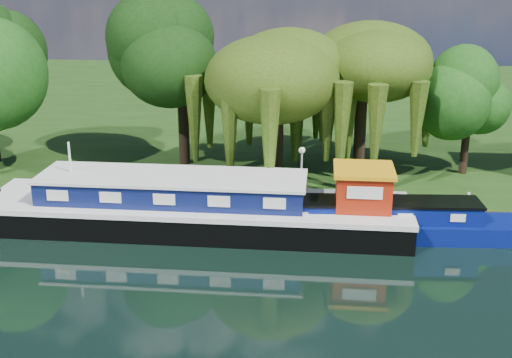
# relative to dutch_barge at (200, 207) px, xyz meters

# --- Properties ---
(ground) EXTENTS (120.00, 120.00, 0.00)m
(ground) POSITION_rel_dutch_barge_xyz_m (4.30, -5.93, -1.08)
(ground) COLOR black
(far_bank) EXTENTS (120.00, 52.00, 0.45)m
(far_bank) POSITION_rel_dutch_barge_xyz_m (4.30, 28.07, -0.86)
(far_bank) COLOR #19340E
(far_bank) RESTS_ON ground
(dutch_barge) EXTENTS (20.74, 4.72, 4.38)m
(dutch_barge) POSITION_rel_dutch_barge_xyz_m (0.00, 0.00, 0.00)
(dutch_barge) COLOR black
(dutch_barge) RESTS_ON ground
(narrowboat) EXTENTS (13.78, 3.16, 1.99)m
(narrowboat) POSITION_rel_dutch_barge_xyz_m (8.50, -0.24, -0.37)
(narrowboat) COLOR navy
(narrowboat) RESTS_ON ground
(red_dinghy) EXTENTS (4.01, 3.35, 0.71)m
(red_dinghy) POSITION_rel_dutch_barge_xyz_m (-2.32, 0.56, -1.08)
(red_dinghy) COLOR maroon
(red_dinghy) RESTS_ON ground
(willow_left) EXTENTS (6.75, 6.75, 8.08)m
(willow_left) POSITION_rel_dutch_barge_xyz_m (3.30, 6.82, 5.24)
(willow_left) COLOR black
(willow_left) RESTS_ON far_bank
(willow_right) EXTENTS (6.53, 6.53, 7.96)m
(willow_right) POSITION_rel_dutch_barge_xyz_m (8.12, 8.79, 5.17)
(willow_right) COLOR black
(willow_right) RESTS_ON far_bank
(tree_far_mid) EXTENTS (5.88, 5.88, 9.62)m
(tree_far_mid) POSITION_rel_dutch_barge_xyz_m (-2.69, 9.27, 5.99)
(tree_far_mid) COLOR black
(tree_far_mid) RESTS_ON far_bank
(tree_far_right) EXTENTS (4.00, 4.00, 6.54)m
(tree_far_right) POSITION_rel_dutch_barge_xyz_m (14.36, 8.97, 3.88)
(tree_far_right) COLOR black
(tree_far_right) RESTS_ON far_bank
(lamppost) EXTENTS (0.36, 0.36, 2.56)m
(lamppost) POSITION_rel_dutch_barge_xyz_m (4.80, 4.57, 1.34)
(lamppost) COLOR silver
(lamppost) RESTS_ON far_bank
(mooring_posts) EXTENTS (19.16, 0.16, 1.00)m
(mooring_posts) POSITION_rel_dutch_barge_xyz_m (3.80, 2.47, -0.13)
(mooring_posts) COLOR silver
(mooring_posts) RESTS_ON far_bank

